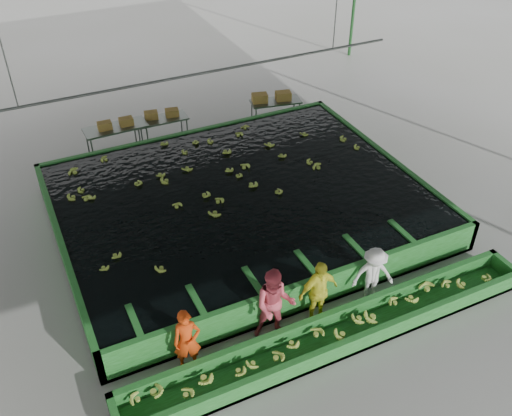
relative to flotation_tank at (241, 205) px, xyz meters
name	(u,v)px	position (x,y,z in m)	size (l,w,h in m)	color
ground	(264,248)	(0.00, -1.50, -0.45)	(80.00, 80.00, 0.00)	gray
shed_roof	(266,72)	(0.00, -1.50, 4.55)	(20.00, 22.00, 0.04)	slate
shed_posts	(265,169)	(0.00, -1.50, 2.05)	(20.00, 22.00, 5.00)	#215A25
flotation_tank	(241,205)	(0.00, 0.00, 0.00)	(10.00, 8.00, 0.90)	#246E29
tank_water	(241,193)	(0.00, 0.00, 0.40)	(9.70, 7.70, 0.00)	black
sorting_trough	(336,334)	(0.00, -5.10, -0.20)	(10.00, 1.00, 0.50)	#246E29
cableway_rail	(192,75)	(0.00, 3.50, 2.55)	(0.08, 0.08, 14.00)	#59605B
rail_hanger_left	(9,73)	(-5.00, 3.50, 3.55)	(0.04, 0.04, 2.00)	#59605B
rail_hanger_right	(335,19)	(5.00, 3.50, 3.55)	(0.04, 0.04, 2.00)	#59605B
worker_a	(187,341)	(-3.16, -4.30, 0.34)	(0.58, 0.38, 1.58)	red
worker_b	(275,305)	(-1.13, -4.30, 0.49)	(0.91, 0.71, 1.88)	#D24958
worker_c	(318,292)	(-0.03, -4.30, 0.40)	(1.00, 0.42, 1.71)	yellow
worker_d	(373,275)	(1.47, -4.30, 0.31)	(0.99, 0.57, 1.53)	silver
packing_table_left	(118,139)	(-2.20, 5.18, 0.02)	(2.08, 0.83, 0.94)	#59605B
packing_table_mid	(161,130)	(-0.65, 5.27, -0.02)	(1.88, 0.75, 0.85)	#59605B
packing_table_right	(275,111)	(3.60, 4.84, -0.04)	(1.82, 0.73, 0.83)	#59605B
box_stack_left	(116,127)	(-2.19, 5.16, 0.50)	(1.16, 0.32, 0.25)	olive
box_stack_mid	(162,117)	(-0.55, 5.35, 0.40)	(1.16, 0.32, 0.25)	olive
box_stack_right	(271,101)	(3.46, 4.91, 0.38)	(1.42, 0.39, 0.31)	olive
floating_bananas	(229,179)	(0.00, 0.80, 0.40)	(8.53, 5.81, 0.12)	#9BB940
trough_bananas	(337,330)	(0.00, -5.10, -0.05)	(9.31, 0.62, 0.12)	#9BB940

